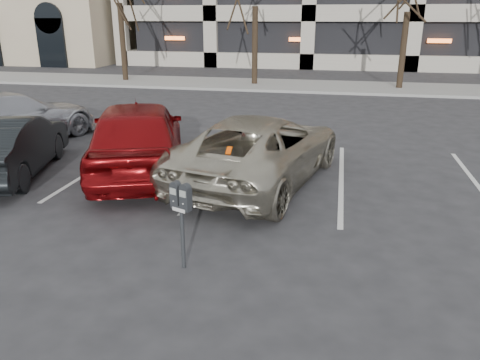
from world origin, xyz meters
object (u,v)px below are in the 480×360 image
object	(u,v)px
suv_silver	(260,149)
car_dark	(9,146)
parking_meter	(181,205)
car_red	(138,136)
car_silver	(9,118)

from	to	relation	value
suv_silver	car_dark	distance (m)	5.49
parking_meter	car_red	bearing A→B (deg)	143.20
parking_meter	car_silver	bearing A→B (deg)	163.27
suv_silver	car_dark	world-z (taller)	suv_silver
parking_meter	car_silver	world-z (taller)	car_silver
car_red	car_silver	xyz separation A→B (m)	(-4.46, 1.60, -0.12)
suv_silver	car_dark	bearing A→B (deg)	20.58
suv_silver	car_silver	distance (m)	7.41
car_red	car_dark	distance (m)	2.80
car_red	car_silver	distance (m)	4.74
car_red	car_dark	xyz separation A→B (m)	(-2.68, -0.79, -0.16)
suv_silver	car_dark	size ratio (longest dim) A/B	1.36
suv_silver	car_silver	xyz separation A→B (m)	(-7.23, 1.64, 0.00)
parking_meter	car_red	distance (m)	4.56
car_red	car_silver	size ratio (longest dim) A/B	1.00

